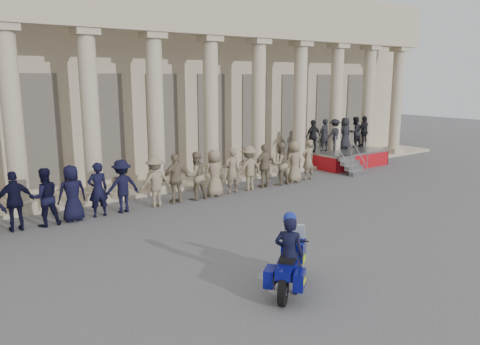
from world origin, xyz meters
TOP-DOWN VIEW (x-y plane):
  - ground at (0.00, 0.00)m, footprint 90.00×90.00m
  - building at (-0.00, 14.74)m, footprint 40.00×12.50m
  - officer_rank at (-1.75, 6.04)m, footprint 19.83×0.70m
  - reviewing_stand at (11.97, 7.71)m, footprint 4.98×3.94m
  - motorcycle at (-0.47, -1.88)m, footprint 1.73×1.50m
  - rider at (-0.55, -1.95)m, footprint 0.71×0.75m

SIDE VIEW (x-z plane):
  - ground at x=0.00m, z-range 0.00..0.00m
  - motorcycle at x=-0.47m, z-range -0.09..1.24m
  - rider at x=-0.55m, z-range -0.01..1.81m
  - officer_rank at x=-1.75m, z-range 0.00..1.85m
  - reviewing_stand at x=11.97m, z-range 0.13..2.62m
  - building at x=0.00m, z-range 0.02..9.02m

